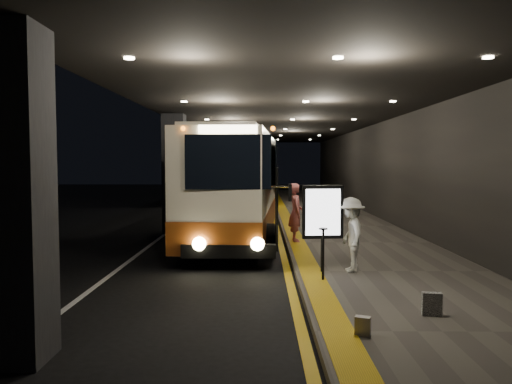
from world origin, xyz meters
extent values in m
plane|color=black|center=(0.00, 0.00, 0.00)|extent=(90.00, 90.00, 0.00)
cube|color=silver|center=(-1.80, 5.00, 0.01)|extent=(0.12, 50.00, 0.01)
cube|color=gold|center=(2.35, 5.00, 0.01)|extent=(0.18, 50.00, 0.01)
cube|color=#514C44|center=(4.75, 5.00, 0.07)|extent=(4.50, 50.00, 0.15)
cube|color=gold|center=(2.85, 5.00, 0.16)|extent=(0.50, 50.00, 0.01)
cube|color=black|center=(7.00, 5.00, 3.00)|extent=(0.10, 50.00, 6.00)
cube|color=black|center=(-1.50, -8.00, 2.20)|extent=(0.80, 0.80, 4.40)
cube|color=black|center=(-1.50, 4.00, 2.20)|extent=(0.80, 0.80, 4.40)
cube|color=black|center=(-1.50, 16.00, 2.20)|extent=(0.80, 0.80, 4.40)
cube|color=black|center=(2.50, 5.00, 4.60)|extent=(9.00, 50.00, 0.40)
cube|color=beige|center=(0.94, 2.89, 1.95)|extent=(3.02, 11.24, 3.15)
cube|color=#8E3B14|center=(0.94, 2.89, 0.79)|extent=(3.04, 11.26, 0.83)
cube|color=black|center=(0.94, -2.69, 2.64)|extent=(2.04, 0.19, 1.30)
cube|color=black|center=(0.94, -2.61, 0.51)|extent=(2.28, 0.39, 0.32)
cylinder|color=black|center=(-0.10, -0.63, 0.46)|extent=(0.26, 0.93, 0.93)
cylinder|color=black|center=(1.97, -0.63, 0.46)|extent=(0.26, 0.93, 0.93)
cylinder|color=black|center=(-0.10, 6.60, 0.46)|extent=(0.26, 0.93, 0.93)
cylinder|color=black|center=(1.97, 6.60, 0.46)|extent=(0.26, 0.93, 0.93)
sphere|color=#FFEAA5|center=(0.24, -2.70, 0.69)|extent=(0.33, 0.33, 0.33)
sphere|color=#FFEAA5|center=(1.63, -2.70, 0.69)|extent=(0.33, 0.33, 0.33)
cube|color=#FFF2BF|center=(0.94, -2.70, 3.41)|extent=(1.39, 0.14, 0.20)
cube|color=beige|center=(0.83, 19.57, 1.95)|extent=(2.81, 11.22, 3.15)
cube|color=#8E3B14|center=(0.83, 19.57, 0.79)|extent=(2.83, 11.24, 0.83)
cube|color=black|center=(0.83, 13.98, 2.64)|extent=(2.04, 0.15, 1.30)
cube|color=black|center=(0.83, 14.06, 0.51)|extent=(2.28, 0.35, 0.32)
cylinder|color=black|center=(-0.21, 16.05, 0.46)|extent=(0.26, 0.93, 0.93)
cylinder|color=black|center=(1.87, 16.05, 0.46)|extent=(0.26, 0.93, 0.93)
cylinder|color=black|center=(-0.21, 23.29, 0.46)|extent=(0.26, 0.93, 0.93)
cylinder|color=black|center=(1.87, 23.29, 0.46)|extent=(0.26, 0.93, 0.93)
imported|color=#C45E5B|center=(2.80, 1.07, 1.07)|extent=(0.49, 0.70, 1.84)
imported|color=white|center=(3.76, -3.19, 1.00)|extent=(0.54, 1.11, 1.69)
cube|color=black|center=(4.49, -6.47, 0.34)|extent=(0.33, 0.18, 0.37)
cube|color=beige|center=(3.18, -7.42, 0.29)|extent=(0.25, 0.20, 0.27)
cylinder|color=black|center=(3.11, -3.28, 0.53)|extent=(0.08, 0.08, 0.77)
cube|color=black|center=(3.11, -3.28, 1.52)|extent=(0.94, 0.20, 1.20)
cube|color=white|center=(3.11, -3.34, 1.52)|extent=(0.79, 0.11, 1.04)
cylinder|color=black|center=(3.02, -4.07, 0.70)|extent=(0.05, 0.05, 1.09)
camera|label=1|loc=(1.71, -14.46, 2.63)|focal=35.00mm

